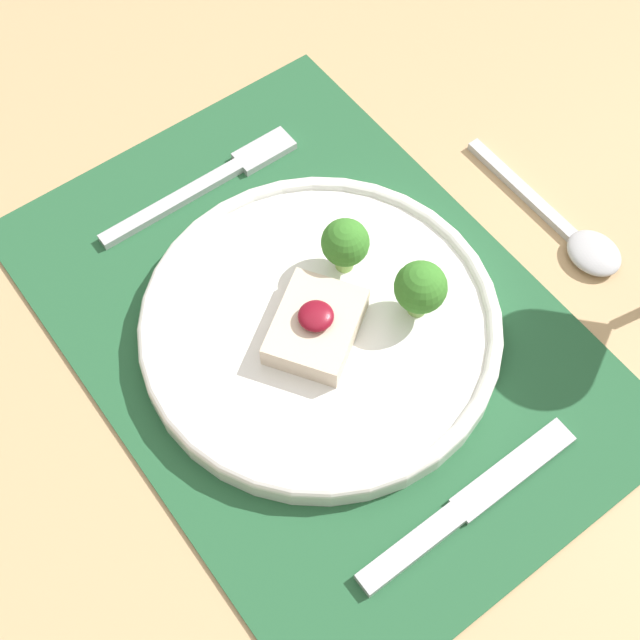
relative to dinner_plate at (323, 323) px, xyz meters
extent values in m
plane|color=#4C4742|center=(-0.01, 0.00, -0.77)|extent=(8.00, 8.00, 0.00)
cube|color=tan|center=(-0.01, 0.00, -0.03)|extent=(1.18, 0.99, 0.03)
cylinder|color=tan|center=(-0.53, 0.42, -0.41)|extent=(0.06, 0.06, 0.72)
cube|color=#235633|center=(-0.01, 0.00, -0.02)|extent=(0.47, 0.33, 0.00)
cylinder|color=white|center=(0.00, 0.00, -0.01)|extent=(0.27, 0.27, 0.02)
torus|color=white|center=(0.00, 0.00, 0.00)|extent=(0.27, 0.27, 0.01)
cube|color=beige|center=(0.00, -0.01, 0.01)|extent=(0.09, 0.09, 0.02)
ellipsoid|color=maroon|center=(0.00, -0.01, 0.03)|extent=(0.03, 0.03, 0.01)
cylinder|color=#84B256|center=(0.03, 0.06, 0.01)|extent=(0.01, 0.01, 0.02)
sphere|color=#387A28|center=(0.03, 0.06, 0.03)|extent=(0.04, 0.04, 0.04)
cylinder|color=#84B256|center=(-0.03, 0.04, 0.01)|extent=(0.01, 0.01, 0.02)
sphere|color=#387A28|center=(-0.03, 0.04, 0.03)|extent=(0.04, 0.04, 0.04)
cube|color=#B2B2B7|center=(-0.17, -0.03, -0.01)|extent=(0.01, 0.13, 0.01)
cube|color=#B2B2B7|center=(-0.17, 0.06, -0.01)|extent=(0.02, 0.05, 0.01)
cube|color=#B2B2B7|center=(0.17, -0.05, -0.01)|extent=(0.02, 0.08, 0.01)
cube|color=#B2B2B7|center=(0.17, 0.04, -0.01)|extent=(0.02, 0.10, 0.00)
cube|color=#B2B2B7|center=(-0.01, 0.21, -0.01)|extent=(0.13, 0.01, 0.01)
ellipsoid|color=#B2B2B7|center=(0.07, 0.21, -0.01)|extent=(0.05, 0.04, 0.01)
camera|label=1|loc=(0.26, -0.19, 0.57)|focal=50.00mm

